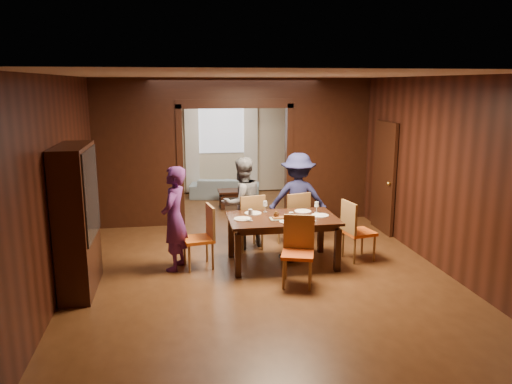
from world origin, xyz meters
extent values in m
plane|color=#4A2A14|center=(0.00, 0.00, 0.00)|extent=(9.00, 9.00, 0.00)
cube|color=silver|center=(0.00, 0.00, 2.90)|extent=(5.50, 9.00, 0.02)
cube|color=black|center=(0.00, 4.50, 1.45)|extent=(5.50, 0.02, 2.90)
cube|color=black|center=(-2.75, 0.00, 1.45)|extent=(0.02, 9.00, 2.90)
cube|color=black|center=(2.75, 0.00, 1.45)|extent=(0.02, 9.00, 2.90)
cube|color=black|center=(-1.93, 1.60, 1.20)|extent=(1.65, 0.15, 2.40)
cube|color=black|center=(1.93, 1.60, 1.20)|extent=(1.65, 0.15, 2.40)
cube|color=black|center=(0.00, 1.60, 2.65)|extent=(5.50, 0.15, 0.50)
cube|color=beige|center=(0.00, 4.47, 1.45)|extent=(5.40, 0.04, 2.85)
imported|color=#4F2060|center=(-1.24, -0.90, 0.80)|extent=(0.54, 0.67, 1.59)
imported|color=slate|center=(-0.10, -0.05, 0.79)|extent=(0.94, 0.85, 1.57)
imported|color=#1C1E47|center=(0.91, 0.02, 0.81)|extent=(1.15, 0.82, 1.62)
imported|color=#859FAF|center=(0.01, 3.85, 0.25)|extent=(1.79, 0.94, 0.50)
imported|color=black|center=(0.54, -0.86, 0.80)|extent=(0.30, 0.30, 0.07)
cube|color=black|center=(0.41, -0.96, 0.38)|extent=(1.67, 1.04, 0.76)
cube|color=black|center=(0.16, 2.82, 0.20)|extent=(0.80, 0.50, 0.40)
cube|color=black|center=(-2.53, -1.50, 1.00)|extent=(0.40, 1.20, 2.00)
cube|color=black|center=(2.70, 0.50, 1.05)|extent=(0.06, 0.90, 2.10)
cube|color=silver|center=(0.00, 4.44, 1.70)|extent=(1.20, 0.03, 1.30)
cube|color=white|center=(-0.75, 4.40, 1.25)|extent=(0.35, 0.06, 2.40)
cube|color=white|center=(0.75, 4.40, 1.25)|extent=(0.35, 0.06, 2.40)
cylinder|color=silver|center=(-0.21, -0.98, 0.77)|extent=(0.27, 0.27, 0.01)
cylinder|color=silver|center=(0.00, -0.66, 0.77)|extent=(0.27, 0.27, 0.01)
cylinder|color=white|center=(0.81, -0.68, 0.77)|extent=(0.27, 0.27, 0.01)
cylinder|color=white|center=(1.01, -0.97, 0.77)|extent=(0.27, 0.27, 0.01)
cylinder|color=silver|center=(0.44, -1.24, 0.77)|extent=(0.27, 0.27, 0.01)
cube|color=gray|center=(0.35, -1.08, 0.78)|extent=(0.30, 0.20, 0.04)
cube|color=gray|center=(0.69, -1.21, 0.78)|extent=(0.30, 0.20, 0.04)
cylinder|color=silver|center=(0.49, -1.21, 0.83)|extent=(0.07, 0.07, 0.14)
camera|label=1|loc=(-1.22, -8.25, 2.79)|focal=35.00mm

